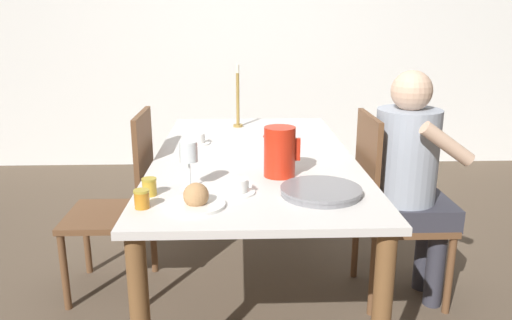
{
  "coord_description": "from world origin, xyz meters",
  "views": [
    {
      "loc": [
        -0.08,
        -2.39,
        1.39
      ],
      "look_at": [
        0.0,
        -0.28,
        0.79
      ],
      "focal_mm": 35.0,
      "sensor_mm": 36.0,
      "label": 1
    }
  ],
  "objects_px": {
    "person_seated": "(412,170)",
    "serving_tray": "(321,191)",
    "wine_glass_water": "(189,154)",
    "jam_jar_amber": "(142,198)",
    "chair_person_side": "(388,206)",
    "teacup_near_person": "(238,187)",
    "chair_opposite": "(123,202)",
    "jam_jar_red": "(149,186)",
    "bread_plate": "(196,199)",
    "candlestick_tall": "(238,102)",
    "red_pitcher": "(280,151)",
    "teacup_across": "(197,139)"
  },
  "relations": [
    {
      "from": "person_seated",
      "to": "serving_tray",
      "type": "distance_m",
      "value": 0.71
    },
    {
      "from": "wine_glass_water",
      "to": "serving_tray",
      "type": "distance_m",
      "value": 0.53
    },
    {
      "from": "person_seated",
      "to": "jam_jar_amber",
      "type": "bearing_deg",
      "value": -63.59
    },
    {
      "from": "chair_person_side",
      "to": "teacup_near_person",
      "type": "distance_m",
      "value": 0.92
    },
    {
      "from": "chair_person_side",
      "to": "chair_opposite",
      "type": "xyz_separation_m",
      "value": [
        -1.33,
        0.1,
        0.0
      ]
    },
    {
      "from": "chair_person_side",
      "to": "jam_jar_amber",
      "type": "distance_m",
      "value": 1.28
    },
    {
      "from": "chair_person_side",
      "to": "chair_opposite",
      "type": "bearing_deg",
      "value": -94.26
    },
    {
      "from": "chair_opposite",
      "to": "jam_jar_amber",
      "type": "height_order",
      "value": "chair_opposite"
    },
    {
      "from": "person_seated",
      "to": "jam_jar_red",
      "type": "xyz_separation_m",
      "value": [
        -1.18,
        -0.45,
        0.09
      ]
    },
    {
      "from": "bread_plate",
      "to": "candlestick_tall",
      "type": "bearing_deg",
      "value": 83.67
    },
    {
      "from": "chair_opposite",
      "to": "jam_jar_amber",
      "type": "distance_m",
      "value": 0.81
    },
    {
      "from": "chair_person_side",
      "to": "jam_jar_amber",
      "type": "xyz_separation_m",
      "value": [
        -1.09,
        -0.62,
        0.28
      ]
    },
    {
      "from": "candlestick_tall",
      "to": "jam_jar_red",
      "type": "bearing_deg",
      "value": -105.25
    },
    {
      "from": "serving_tray",
      "to": "bread_plate",
      "type": "xyz_separation_m",
      "value": [
        -0.47,
        -0.11,
        0.01
      ]
    },
    {
      "from": "person_seated",
      "to": "red_pitcher",
      "type": "xyz_separation_m",
      "value": [
        -0.66,
        -0.23,
        0.16
      ]
    },
    {
      "from": "red_pitcher",
      "to": "serving_tray",
      "type": "xyz_separation_m",
      "value": [
        0.14,
        -0.25,
        -0.09
      ]
    },
    {
      "from": "chair_opposite",
      "to": "jam_jar_red",
      "type": "distance_m",
      "value": 0.7
    },
    {
      "from": "chair_person_side",
      "to": "jam_jar_red",
      "type": "height_order",
      "value": "chair_person_side"
    },
    {
      "from": "wine_glass_water",
      "to": "bread_plate",
      "type": "xyz_separation_m",
      "value": [
        0.04,
        -0.2,
        -0.11
      ]
    },
    {
      "from": "chair_opposite",
      "to": "jam_jar_red",
      "type": "bearing_deg",
      "value": -157.17
    },
    {
      "from": "teacup_near_person",
      "to": "bread_plate",
      "type": "xyz_separation_m",
      "value": [
        -0.15,
        -0.14,
        0.0
      ]
    },
    {
      "from": "wine_glass_water",
      "to": "candlestick_tall",
      "type": "xyz_separation_m",
      "value": [
        0.19,
        1.16,
        0.01
      ]
    },
    {
      "from": "wine_glass_water",
      "to": "serving_tray",
      "type": "xyz_separation_m",
      "value": [
        0.51,
        -0.1,
        -0.13
      ]
    },
    {
      "from": "jam_jar_amber",
      "to": "bread_plate",
      "type": "bearing_deg",
      "value": 2.49
    },
    {
      "from": "serving_tray",
      "to": "jam_jar_amber",
      "type": "bearing_deg",
      "value": -170.24
    },
    {
      "from": "chair_person_side",
      "to": "bread_plate",
      "type": "relative_size",
      "value": 4.51
    },
    {
      "from": "red_pitcher",
      "to": "teacup_near_person",
      "type": "distance_m",
      "value": 0.29
    },
    {
      "from": "person_seated",
      "to": "teacup_across",
      "type": "relative_size",
      "value": 8.35
    },
    {
      "from": "chair_person_side",
      "to": "wine_glass_water",
      "type": "height_order",
      "value": "chair_person_side"
    },
    {
      "from": "chair_opposite",
      "to": "teacup_near_person",
      "type": "xyz_separation_m",
      "value": [
        0.58,
        -0.57,
        0.27
      ]
    },
    {
      "from": "red_pitcher",
      "to": "bread_plate",
      "type": "relative_size",
      "value": 1.02
    },
    {
      "from": "teacup_near_person",
      "to": "serving_tray",
      "type": "height_order",
      "value": "teacup_near_person"
    },
    {
      "from": "teacup_near_person",
      "to": "candlestick_tall",
      "type": "height_order",
      "value": "candlestick_tall"
    },
    {
      "from": "red_pitcher",
      "to": "teacup_across",
      "type": "bearing_deg",
      "value": 124.3
    },
    {
      "from": "jam_jar_amber",
      "to": "candlestick_tall",
      "type": "xyz_separation_m",
      "value": [
        0.34,
        1.37,
        0.12
      ]
    },
    {
      "from": "person_seated",
      "to": "wine_glass_water",
      "type": "distance_m",
      "value": 1.11
    },
    {
      "from": "serving_tray",
      "to": "bread_plate",
      "type": "height_order",
      "value": "bread_plate"
    },
    {
      "from": "red_pitcher",
      "to": "jam_jar_amber",
      "type": "relative_size",
      "value": 3.13
    },
    {
      "from": "person_seated",
      "to": "candlestick_tall",
      "type": "relative_size",
      "value": 3.04
    },
    {
      "from": "red_pitcher",
      "to": "teacup_near_person",
      "type": "relative_size",
      "value": 1.54
    },
    {
      "from": "chair_opposite",
      "to": "wine_glass_water",
      "type": "height_order",
      "value": "chair_opposite"
    },
    {
      "from": "wine_glass_water",
      "to": "chair_opposite",
      "type": "bearing_deg",
      "value": 127.73
    },
    {
      "from": "jam_jar_amber",
      "to": "teacup_near_person",
      "type": "bearing_deg",
      "value": 23.31
    },
    {
      "from": "chair_person_side",
      "to": "person_seated",
      "type": "height_order",
      "value": "person_seated"
    },
    {
      "from": "wine_glass_water",
      "to": "jam_jar_amber",
      "type": "xyz_separation_m",
      "value": [
        -0.15,
        -0.21,
        -0.1
      ]
    },
    {
      "from": "wine_glass_water",
      "to": "teacup_across",
      "type": "relative_size",
      "value": 1.38
    },
    {
      "from": "teacup_near_person",
      "to": "serving_tray",
      "type": "bearing_deg",
      "value": -5.93
    },
    {
      "from": "serving_tray",
      "to": "candlestick_tall",
      "type": "bearing_deg",
      "value": 104.09
    },
    {
      "from": "red_pitcher",
      "to": "jam_jar_red",
      "type": "relative_size",
      "value": 3.13
    },
    {
      "from": "person_seated",
      "to": "jam_jar_amber",
      "type": "relative_size",
      "value": 17.0
    }
  ]
}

